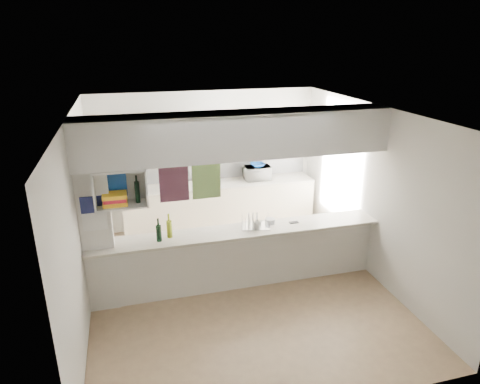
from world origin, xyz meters
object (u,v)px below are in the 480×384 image
object	(u,v)px
bowl	(257,165)
dish_rack	(256,221)
wine_bottles	(164,230)
microwave	(258,173)

from	to	relation	value
bowl	dish_rack	distance (m)	2.14
dish_rack	bowl	bearing A→B (deg)	84.86
dish_rack	wine_bottles	world-z (taller)	wine_bottles
microwave	bowl	world-z (taller)	bowl
microwave	wine_bottles	xyz separation A→B (m)	(-1.99, -2.12, -0.01)
bowl	wine_bottles	xyz separation A→B (m)	(-1.97, -2.09, -0.17)
bowl	dish_rack	size ratio (longest dim) A/B	0.59
microwave	dish_rack	xyz separation A→B (m)	(-0.67, -2.05, -0.05)
microwave	wine_bottles	world-z (taller)	wine_bottles
dish_rack	microwave	bearing A→B (deg)	84.77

